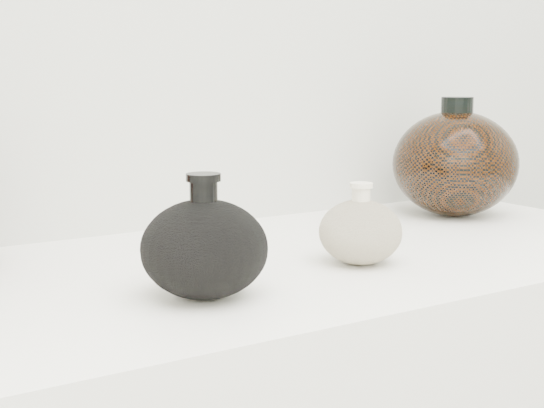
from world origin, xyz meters
TOP-DOWN VIEW (x-y plane):
  - black_gourd_vase at (-0.13, 0.85)m, footprint 0.16×0.16m
  - cream_gourd_vase at (0.09, 0.87)m, footprint 0.13×0.13m
  - right_round_pot at (0.43, 1.05)m, footprint 0.22×0.22m

SIDE VIEW (x-z plane):
  - cream_gourd_vase at x=0.09m, z-range 0.89..0.99m
  - black_gourd_vase at x=-0.13m, z-range 0.89..1.02m
  - right_round_pot at x=0.43m, z-range 0.89..1.08m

